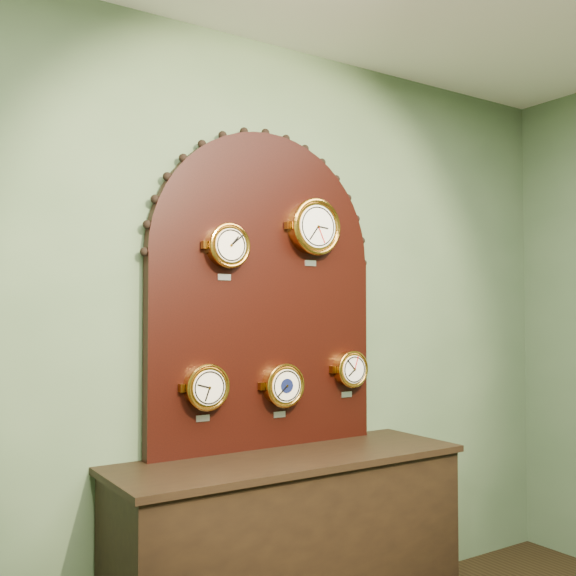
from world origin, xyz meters
TOP-DOWN VIEW (x-y plane):
  - wall_back at (0.00, 2.50)m, footprint 4.00×0.00m
  - shop_counter at (0.00, 2.23)m, footprint 1.60×0.50m
  - display_board at (0.00, 2.45)m, footprint 1.26×0.06m
  - roman_clock at (-0.24, 2.38)m, footprint 0.21×0.08m
  - arabic_clock at (0.24, 2.38)m, footprint 0.28×0.08m
  - hygrometer at (-0.34, 2.38)m, footprint 0.21×0.08m
  - barometer at (0.06, 2.38)m, footprint 0.21×0.08m
  - tide_clock at (0.47, 2.38)m, footprint 0.19×0.08m

SIDE VIEW (x-z plane):
  - shop_counter at x=0.00m, z-range 0.00..0.80m
  - barometer at x=0.06m, z-range 0.99..1.25m
  - hygrometer at x=-0.34m, z-range 1.01..1.27m
  - tide_clock at x=0.47m, z-range 1.06..1.30m
  - wall_back at x=0.00m, z-range -0.60..3.40m
  - display_board at x=0.00m, z-range 0.86..2.39m
  - roman_clock at x=-0.24m, z-range 1.64..1.90m
  - arabic_clock at x=0.24m, z-range 1.72..2.05m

